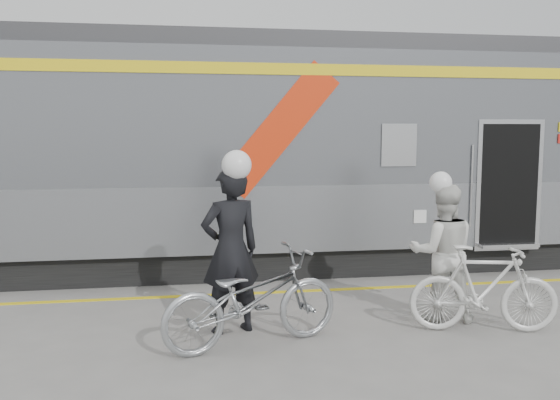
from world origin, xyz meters
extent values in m
plane|color=slate|center=(0.00, 0.00, 0.00)|extent=(90.00, 90.00, 0.00)
cube|color=black|center=(1.96, 4.20, 0.25)|extent=(24.00, 2.70, 0.50)
cube|color=#9EA0A5|center=(1.96, 4.20, 1.05)|extent=(24.00, 3.00, 1.10)
cube|color=slate|center=(1.96, 4.20, 2.70)|extent=(24.00, 3.00, 2.20)
cube|color=#38383A|center=(1.96, 4.20, 3.95)|extent=(24.00, 2.64, 0.30)
cube|color=yellow|center=(1.96, 2.69, 3.45)|extent=(24.00, 0.02, 0.18)
cube|color=red|center=(0.16, 2.69, 2.50)|extent=(1.96, 0.01, 2.19)
cube|color=black|center=(2.16, 2.69, 2.25)|extent=(0.55, 0.02, 0.65)
cube|color=black|center=(4.16, 2.90, 1.55)|extent=(1.05, 0.45, 2.10)
cube|color=silver|center=(4.16, 2.69, 1.55)|extent=(1.20, 0.02, 2.25)
cylinder|color=silver|center=(3.46, 2.67, 1.55)|extent=(0.04, 0.04, 1.40)
cube|color=silver|center=(4.16, 2.65, 0.52)|extent=(1.05, 0.25, 0.06)
cube|color=silver|center=(2.56, 2.69, 1.05)|extent=(0.22, 0.01, 0.22)
cube|color=yellow|center=(0.00, 2.15, 0.00)|extent=(24.00, 0.12, 0.01)
imported|color=black|center=(-0.80, 0.46, 1.03)|extent=(0.86, 0.69, 2.05)
imported|color=#9DA0A4|center=(-0.60, -0.09, 0.57)|extent=(2.28, 1.35, 1.13)
imported|color=silver|center=(1.97, 0.50, 0.90)|extent=(1.00, 0.86, 1.79)
imported|color=silver|center=(2.27, -0.05, 0.54)|extent=(1.88, 0.91, 1.09)
sphere|color=white|center=(-0.80, 0.46, 2.23)|extent=(0.36, 0.36, 0.36)
sphere|color=white|center=(1.97, 0.50, 1.94)|extent=(0.29, 0.29, 0.29)
camera|label=1|loc=(-1.34, -6.66, 2.46)|focal=38.00mm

